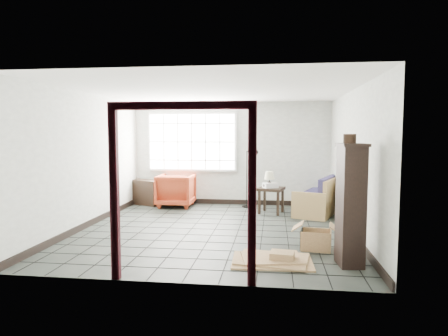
# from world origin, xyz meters

# --- Properties ---
(ground) EXTENTS (5.50, 5.50, 0.00)m
(ground) POSITION_xyz_m (0.00, 0.00, 0.00)
(ground) COLOR black
(ground) RESTS_ON ground
(room_shell) EXTENTS (5.02, 5.52, 2.61)m
(room_shell) POSITION_xyz_m (0.00, 0.03, 1.68)
(room_shell) COLOR #A5A9A2
(room_shell) RESTS_ON ground
(window_panel) EXTENTS (2.32, 0.08, 1.52)m
(window_panel) POSITION_xyz_m (-1.00, 2.70, 1.60)
(window_panel) COLOR silver
(window_panel) RESTS_ON ground
(doorway_trim) EXTENTS (1.80, 0.08, 2.20)m
(doorway_trim) POSITION_xyz_m (0.00, -2.70, 1.38)
(doorway_trim) COLOR black
(doorway_trim) RESTS_ON ground
(futon_sofa) EXTENTS (1.35, 2.06, 0.86)m
(futon_sofa) POSITION_xyz_m (2.21, 1.93, 0.31)
(futon_sofa) COLOR #966E44
(futon_sofa) RESTS_ON ground
(armchair) EXTENTS (0.86, 0.81, 0.89)m
(armchair) POSITION_xyz_m (-1.32, 2.25, 0.44)
(armchair) COLOR maroon
(armchair) RESTS_ON ground
(side_table) EXTENTS (0.66, 0.66, 0.59)m
(side_table) POSITION_xyz_m (1.04, 1.69, 0.49)
(side_table) COLOR black
(side_table) RESTS_ON ground
(table_lamp) EXTENTS (0.29, 0.29, 0.36)m
(table_lamp) POSITION_xyz_m (1.00, 1.75, 0.84)
(table_lamp) COLOR black
(table_lamp) RESTS_ON side_table
(projector) EXTENTS (0.37, 0.34, 0.11)m
(projector) POSITION_xyz_m (1.02, 1.67, 0.65)
(projector) COLOR silver
(projector) RESTS_ON side_table
(floor_lamp) EXTENTS (0.42, 0.26, 1.49)m
(floor_lamp) POSITION_xyz_m (0.54, 2.37, 0.79)
(floor_lamp) COLOR black
(floor_lamp) RESTS_ON ground
(console_shelf) EXTENTS (0.87, 0.63, 0.63)m
(console_shelf) POSITION_xyz_m (-2.15, 2.40, 0.32)
(console_shelf) COLOR black
(console_shelf) RESTS_ON ground
(tall_shelf) EXTENTS (0.40, 0.49, 1.69)m
(tall_shelf) POSITION_xyz_m (2.15, -1.80, 0.86)
(tall_shelf) COLOR black
(tall_shelf) RESTS_ON ground
(pot) EXTENTS (0.21, 0.21, 0.13)m
(pot) POSITION_xyz_m (2.11, -1.81, 1.75)
(pot) COLOR black
(pot) RESTS_ON tall_shelf
(open_box) EXTENTS (0.79, 0.47, 0.42)m
(open_box) POSITION_xyz_m (1.77, -1.09, 0.15)
(open_box) COLOR brown
(open_box) RESTS_ON ground
(cardboard_pile) EXTENTS (1.15, 0.88, 0.16)m
(cardboard_pile) POSITION_xyz_m (1.11, -1.80, 0.04)
(cardboard_pile) COLOR brown
(cardboard_pile) RESTS_ON ground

